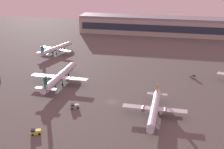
{
  "coord_description": "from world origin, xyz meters",
  "views": [
    {
      "loc": [
        26.95,
        -129.26,
        66.0
      ],
      "look_at": [
        -5.13,
        26.77,
        4.0
      ],
      "focal_mm": 47.53,
      "sensor_mm": 36.0,
      "label": 1
    }
  ],
  "objects_px": {
    "airplane_terminal_side": "(154,109)",
    "pushback_tug": "(194,77)",
    "airplane_far_stand": "(56,49)",
    "airplane_mid_apron": "(60,77)",
    "maintenance_van": "(74,106)",
    "cargo_loader": "(35,132)"
  },
  "relations": [
    {
      "from": "maintenance_van",
      "to": "airplane_terminal_side",
      "type": "bearing_deg",
      "value": -117.55
    },
    {
      "from": "airplane_terminal_side",
      "to": "airplane_far_stand",
      "type": "xyz_separation_m",
      "value": [
        -79.31,
        82.08,
        -0.18
      ]
    },
    {
      "from": "airplane_far_stand",
      "to": "maintenance_van",
      "type": "distance_m",
      "value": 92.26
    },
    {
      "from": "airplane_terminal_side",
      "to": "pushback_tug",
      "type": "xyz_separation_m",
      "value": [
        19.82,
        50.25,
        -2.56
      ]
    },
    {
      "from": "airplane_mid_apron",
      "to": "maintenance_van",
      "type": "xyz_separation_m",
      "value": [
        17.48,
        -27.16,
        -2.99
      ]
    },
    {
      "from": "airplane_far_stand",
      "to": "pushback_tug",
      "type": "height_order",
      "value": "airplane_far_stand"
    },
    {
      "from": "pushback_tug",
      "to": "airplane_terminal_side",
      "type": "bearing_deg",
      "value": 36.13
    },
    {
      "from": "airplane_mid_apron",
      "to": "cargo_loader",
      "type": "distance_m",
      "value": 52.56
    },
    {
      "from": "airplane_terminal_side",
      "to": "airplane_far_stand",
      "type": "bearing_deg",
      "value": -44.95
    },
    {
      "from": "airplane_terminal_side",
      "to": "airplane_mid_apron",
      "type": "bearing_deg",
      "value": -25.08
    },
    {
      "from": "airplane_terminal_side",
      "to": "pushback_tug",
      "type": "relative_size",
      "value": 10.49
    },
    {
      "from": "airplane_terminal_side",
      "to": "airplane_far_stand",
      "type": "distance_m",
      "value": 114.14
    },
    {
      "from": "airplane_terminal_side",
      "to": "pushback_tug",
      "type": "height_order",
      "value": "airplane_terminal_side"
    },
    {
      "from": "airplane_far_stand",
      "to": "cargo_loader",
      "type": "distance_m",
      "value": 111.89
    },
    {
      "from": "airplane_terminal_side",
      "to": "airplane_mid_apron",
      "type": "distance_m",
      "value": 61.34
    },
    {
      "from": "airplane_far_stand",
      "to": "airplane_terminal_side",
      "type": "bearing_deg",
      "value": -27.99
    },
    {
      "from": "airplane_terminal_side",
      "to": "maintenance_van",
      "type": "height_order",
      "value": "airplane_terminal_side"
    },
    {
      "from": "airplane_mid_apron",
      "to": "pushback_tug",
      "type": "bearing_deg",
      "value": 19.75
    },
    {
      "from": "airplane_mid_apron",
      "to": "maintenance_van",
      "type": "relative_size",
      "value": 9.39
    },
    {
      "from": "airplane_terminal_side",
      "to": "airplane_far_stand",
      "type": "relative_size",
      "value": 1.08
    },
    {
      "from": "airplane_mid_apron",
      "to": "maintenance_van",
      "type": "height_order",
      "value": "airplane_mid_apron"
    },
    {
      "from": "pushback_tug",
      "to": "maintenance_van",
      "type": "relative_size",
      "value": 0.78
    }
  ]
}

